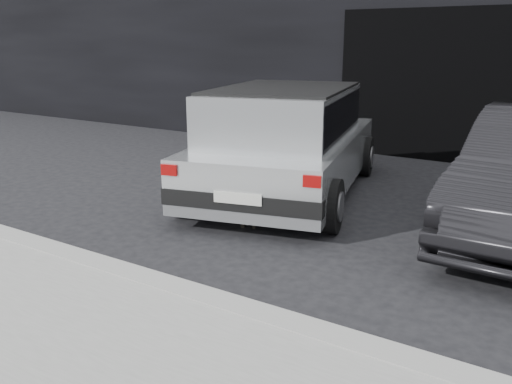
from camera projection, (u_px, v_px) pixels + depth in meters
The scene contains 7 objects.
ground at pixel (282, 209), 6.84m from camera, with size 80.00×80.00×0.00m, color black.
building_facade at pixel (483, 17), 10.50m from camera, with size 34.00×4.00×5.00m, color black.
garage_opening at pixel (452, 87), 9.20m from camera, with size 4.00×0.10×2.60m, color black.
curb at pixel (225, 307), 4.19m from camera, with size 18.00×0.25×0.12m, color gray.
silver_hatchback at pixel (286, 137), 7.28m from camera, with size 2.74×4.32×1.48m.
cat_siamese at pixel (251, 215), 6.22m from camera, with size 0.42×0.74×0.27m.
cat_white at pixel (235, 207), 6.40m from camera, with size 0.69×0.27×0.32m.
Camera 1 is at (3.26, -5.66, 2.05)m, focal length 38.00 mm.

